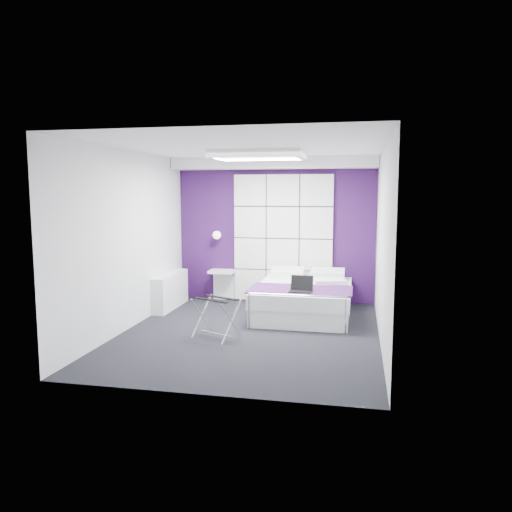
{
  "coord_description": "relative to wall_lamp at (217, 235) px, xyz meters",
  "views": [
    {
      "loc": [
        1.46,
        -6.73,
        1.99
      ],
      "look_at": [
        0.02,
        0.35,
        1.07
      ],
      "focal_mm": 35.0,
      "sensor_mm": 36.0,
      "label": 1
    }
  ],
  "objects": [
    {
      "name": "wall_lamp",
      "position": [
        0.0,
        0.0,
        0.0
      ],
      "size": [
        0.15,
        0.15,
        0.15
      ],
      "primitive_type": "sphere",
      "color": "white",
      "rests_on": "wall_back"
    },
    {
      "name": "wall_right",
      "position": [
        2.85,
        -2.06,
        0.08
      ],
      "size": [
        0.0,
        4.4,
        4.4
      ],
      "primitive_type": "plane",
      "rotation": [
        1.57,
        0.0,
        -1.57
      ],
      "color": "silver",
      "rests_on": "floor"
    },
    {
      "name": "wall_back",
      "position": [
        1.05,
        0.14,
        0.08
      ],
      "size": [
        3.6,
        0.0,
        3.6
      ],
      "primitive_type": "plane",
      "rotation": [
        1.57,
        0.0,
        0.0
      ],
      "color": "silver",
      "rests_on": "floor"
    },
    {
      "name": "nightstand",
      "position": [
        0.09,
        -0.04,
        -0.67
      ],
      "size": [
        0.45,
        0.35,
        0.05
      ],
      "primitive_type": "cube",
      "color": "white",
      "rests_on": "wall_back"
    },
    {
      "name": "laptop",
      "position": [
        1.72,
        -1.51,
        -0.63
      ],
      "size": [
        0.33,
        0.24,
        0.24
      ],
      "rotation": [
        0.0,
        0.0,
        -0.08
      ],
      "color": "black",
      "rests_on": "bed"
    },
    {
      "name": "soffit",
      "position": [
        1.05,
        -0.11,
        1.28
      ],
      "size": [
        3.58,
        0.5,
        0.2
      ],
      "primitive_type": "cube",
      "color": "white",
      "rests_on": "wall_back"
    },
    {
      "name": "floor",
      "position": [
        1.05,
        -2.06,
        -1.22
      ],
      "size": [
        4.4,
        4.4,
        0.0
      ],
      "primitive_type": "plane",
      "color": "black",
      "rests_on": "ground"
    },
    {
      "name": "bed",
      "position": [
        1.69,
        -0.86,
        -0.94
      ],
      "size": [
        1.56,
        1.88,
        0.66
      ],
      "color": "white",
      "rests_on": "floor"
    },
    {
      "name": "accent_wall",
      "position": [
        1.05,
        0.13,
        0.08
      ],
      "size": [
        3.58,
        0.02,
        2.58
      ],
      "primitive_type": "cube",
      "color": "#2F0E40",
      "rests_on": "wall_back"
    },
    {
      "name": "ceiling",
      "position": [
        1.05,
        -2.06,
        1.38
      ],
      "size": [
        4.4,
        4.4,
        0.0
      ],
      "primitive_type": "plane",
      "rotation": [
        3.14,
        0.0,
        0.0
      ],
      "color": "white",
      "rests_on": "wall_back"
    },
    {
      "name": "radiator",
      "position": [
        -0.64,
        -0.76,
        -0.92
      ],
      "size": [
        0.22,
        1.2,
        0.6
      ],
      "primitive_type": "cube",
      "color": "white",
      "rests_on": "floor"
    },
    {
      "name": "wall_left",
      "position": [
        -0.75,
        -2.06,
        0.08
      ],
      "size": [
        0.0,
        4.4,
        4.4
      ],
      "primitive_type": "plane",
      "rotation": [
        1.57,
        0.0,
        1.57
      ],
      "color": "silver",
      "rests_on": "floor"
    },
    {
      "name": "luggage_rack",
      "position": [
        0.64,
        -2.34,
        -0.94
      ],
      "size": [
        0.56,
        0.41,
        0.55
      ],
      "rotation": [
        0.0,
        0.0,
        -0.44
      ],
      "color": "silver",
      "rests_on": "floor"
    },
    {
      "name": "skylight",
      "position": [
        1.05,
        -1.46,
        1.33
      ],
      "size": [
        1.36,
        0.86,
        0.12
      ],
      "primitive_type": null,
      "color": "white",
      "rests_on": "ceiling"
    },
    {
      "name": "headboard",
      "position": [
        1.2,
        0.08,
        -0.05
      ],
      "size": [
        1.8,
        0.08,
        2.3
      ],
      "primitive_type": null,
      "color": "silver",
      "rests_on": "wall_back"
    }
  ]
}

